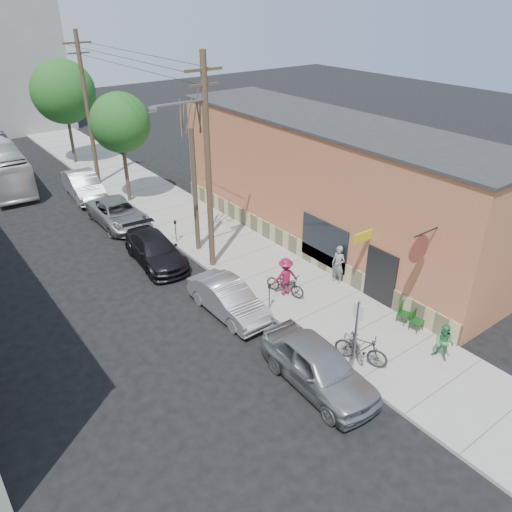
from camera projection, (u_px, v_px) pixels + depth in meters
ground at (246, 348)px, 19.35m from camera, size 120.00×120.00×0.00m
sidewalk at (194, 224)px, 29.32m from camera, size 4.50×58.00×0.15m
cafe_building at (328, 184)px, 26.09m from camera, size 6.60×20.20×6.61m
sign_post at (356, 329)px, 17.38m from camera, size 0.07×0.45×2.80m
parking_meter_near at (269, 292)px, 21.05m from camera, size 0.14×0.14×1.24m
parking_meter_far at (175, 228)px, 26.77m from camera, size 0.14×0.14×1.24m
utility_pole_near at (207, 162)px, 22.42m from camera, size 3.57×0.28×10.00m
utility_pole_far at (87, 108)px, 33.01m from camera, size 1.80×0.28×10.00m
tree_bare at (195, 191)px, 24.99m from camera, size 0.24×0.24×6.37m
tree_leafy_mid at (120, 123)px, 30.17m from camera, size 3.62×3.62×6.83m
tree_leafy_far at (63, 92)px, 37.18m from camera, size 4.70×4.70×7.75m
patio_chair_a at (404, 314)px, 20.36m from camera, size 0.62×0.62×0.88m
patio_chair_b at (417, 321)px, 19.89m from camera, size 0.60×0.60×0.88m
patron_grey at (338, 264)px, 23.00m from camera, size 0.53×0.73×1.84m
patron_green at (444, 343)px, 18.20m from camera, size 0.68×0.81×1.48m
cyclist at (285, 277)px, 22.09m from camera, size 1.30×0.97×1.79m
cyclist_bike at (285, 284)px, 22.27m from camera, size 1.26×2.02×1.00m
parked_bike_a at (361, 349)px, 18.10m from camera, size 1.33×2.07×1.21m
parked_bike_b at (354, 345)px, 18.57m from camera, size 1.13×1.73×0.86m
car_0 at (318, 366)px, 17.16m from camera, size 2.20×4.96×1.66m
car_1 at (228, 299)px, 21.09m from camera, size 1.60×4.38×1.43m
car_2 at (155, 250)px, 25.07m from camera, size 2.45×5.08×1.43m
car_3 at (118, 214)px, 29.15m from camera, size 2.41×5.12×1.42m
car_4 at (84, 185)px, 33.02m from camera, size 2.21×5.20×1.67m
bus at (2, 165)px, 34.86m from camera, size 3.17×10.45×2.87m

